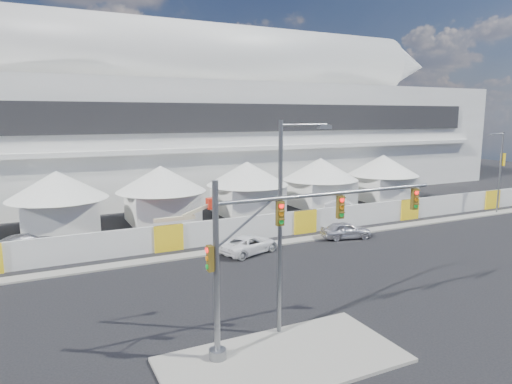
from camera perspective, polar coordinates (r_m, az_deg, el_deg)
name	(u,v)px	position (r m, az deg, el deg)	size (l,w,h in m)	color
ground	(354,308)	(25.43, 12.12, -13.98)	(160.00, 160.00, 0.00)	black
median_island	(283,360)	(20.12, 3.39, -20.21)	(10.00, 5.00, 0.15)	gray
far_curb	(439,221)	(47.36, 21.90, -3.34)	(80.00, 1.20, 0.12)	gray
stadium	(218,120)	(64.09, -4.78, 8.97)	(80.00, 24.80, 21.98)	silver
tent_row	(206,186)	(45.35, -6.25, 0.72)	(53.40, 8.40, 5.40)	white
hoarding_fence	(304,222)	(39.71, 6.06, -3.70)	(70.00, 0.25, 2.00)	silver
scaffold_tower	(442,140)	(81.44, 22.22, 5.98)	(4.40, 4.40, 12.00)	#595B60
sedan_silver	(346,230)	(38.51, 11.17, -4.70)	(4.14, 1.67, 1.41)	silver
pickup_curb	(250,244)	(33.91, -0.82, -6.54)	(4.78, 2.20, 1.33)	white
lot_car_a	(344,206)	(48.54, 10.93, -1.79)	(4.06, 1.42, 1.34)	silver
lot_car_b	(435,200)	(54.54, 21.42, -0.99)	(4.15, 1.67, 1.42)	black
lot_car_c	(27,243)	(38.08, -26.68, -5.73)	(4.79, 1.95, 1.39)	#ABABB0
traffic_mast	(271,252)	(19.38, 1.86, -7.54)	(11.54, 0.72, 7.42)	slate
streetlight_median	(285,213)	(20.49, 3.65, -2.68)	(2.69, 0.27, 9.71)	gray
streetlight_curb	(499,167)	(52.91, 28.14, 2.81)	(2.50, 0.56, 8.42)	slate
boom_lift	(170,231)	(37.63, -10.75, -4.76)	(6.35, 1.50, 3.23)	red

